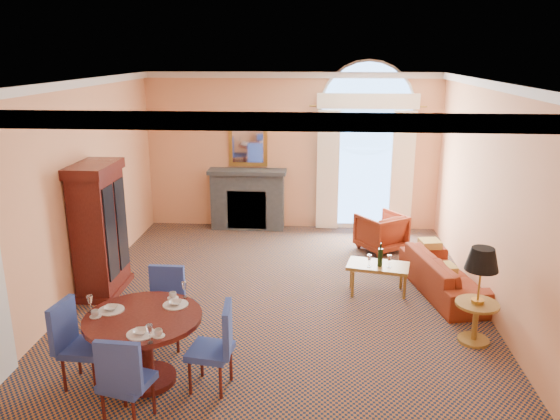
# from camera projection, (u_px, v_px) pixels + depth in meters

# --- Properties ---
(ground) EXTENTS (7.50, 7.50, 0.00)m
(ground) POSITION_uv_depth(u_px,v_px,m) (278.00, 304.00, 8.06)
(ground) COLOR #13233D
(ground) RESTS_ON ground
(room_envelope) EXTENTS (6.04, 7.52, 3.45)m
(room_envelope) POSITION_uv_depth(u_px,v_px,m) (279.00, 128.00, 8.00)
(room_envelope) COLOR #F3A774
(room_envelope) RESTS_ON ground
(armoire) EXTENTS (0.58, 1.03, 2.02)m
(armoire) POSITION_uv_depth(u_px,v_px,m) (100.00, 231.00, 8.24)
(armoire) COLOR #3D110D
(armoire) RESTS_ON ground
(dining_table) EXTENTS (1.29, 1.29, 1.01)m
(dining_table) POSITION_uv_depth(u_px,v_px,m) (144.00, 334.00, 6.01)
(dining_table) COLOR #3D110D
(dining_table) RESTS_ON ground
(dining_chair_north) EXTENTS (0.50, 0.50, 1.00)m
(dining_chair_north) POSITION_uv_depth(u_px,v_px,m) (166.00, 301.00, 6.86)
(dining_chair_north) COLOR #273F99
(dining_chair_north) RESTS_ON ground
(dining_chair_south) EXTENTS (0.54, 0.54, 1.00)m
(dining_chair_south) POSITION_uv_depth(u_px,v_px,m) (123.00, 377.00, 5.26)
(dining_chair_south) COLOR #273F99
(dining_chair_south) RESTS_ON ground
(dining_chair_east) EXTENTS (0.51, 0.51, 1.00)m
(dining_chair_east) POSITION_uv_depth(u_px,v_px,m) (218.00, 342.00, 5.89)
(dining_chair_east) COLOR #273F99
(dining_chair_east) RESTS_ON ground
(dining_chair_west) EXTENTS (0.50, 0.49, 1.00)m
(dining_chair_west) POSITION_uv_depth(u_px,v_px,m) (74.00, 338.00, 5.96)
(dining_chair_west) COLOR #273F99
(dining_chair_west) RESTS_ON ground
(sofa) EXTENTS (1.19, 2.11, 0.58)m
(sofa) POSITION_uv_depth(u_px,v_px,m) (446.00, 275.00, 8.37)
(sofa) COLOR maroon
(sofa) RESTS_ON ground
(armchair) EXTENTS (1.06, 1.06, 0.70)m
(armchair) POSITION_uv_depth(u_px,v_px,m) (381.00, 232.00, 10.16)
(armchair) COLOR maroon
(armchair) RESTS_ON ground
(coffee_table) EXTENTS (1.00, 0.69, 0.83)m
(coffee_table) POSITION_uv_depth(u_px,v_px,m) (378.00, 267.00, 8.30)
(coffee_table) COLOR olive
(coffee_table) RESTS_ON ground
(side_table) EXTENTS (0.54, 0.54, 1.25)m
(side_table) POSITION_uv_depth(u_px,v_px,m) (480.00, 283.00, 6.79)
(side_table) COLOR olive
(side_table) RESTS_ON ground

